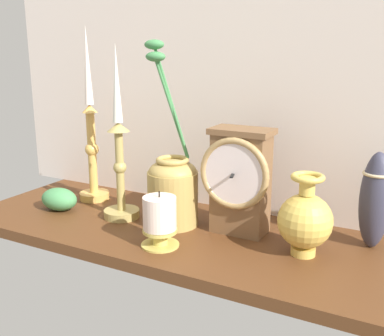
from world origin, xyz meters
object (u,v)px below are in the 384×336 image
object	(u,v)px
pillar_candle_front	(160,220)
mantel_clock	(240,180)
brass_vase_bulbous	(305,220)
candlestick_tall_center	(91,141)
tall_ceramic_vase	(375,200)
brass_vase_jar	(172,187)
candlestick_tall_left	(119,160)

from	to	relation	value
pillar_candle_front	mantel_clock	bearing A→B (deg)	51.22
brass_vase_bulbous	candlestick_tall_center	bearing A→B (deg)	172.40
candlestick_tall_center	tall_ceramic_vase	distance (cm)	67.60
candlestick_tall_center	brass_vase_bulbous	size ratio (longest dim) A/B	2.75
mantel_clock	brass_vase_bulbous	bearing A→B (deg)	-16.20
pillar_candle_front	tall_ceramic_vase	xyz separation A→B (cm)	(36.74, 19.19, 4.33)
brass_vase_jar	brass_vase_bulbous	bearing A→B (deg)	-3.66
candlestick_tall_left	brass_vase_jar	xyz separation A→B (cm)	(12.66, 1.89, -4.91)
brass_vase_jar	mantel_clock	bearing A→B (deg)	9.53
mantel_clock	brass_vase_jar	bearing A→B (deg)	-170.47
candlestick_tall_left	pillar_candle_front	bearing A→B (deg)	-29.57
candlestick_tall_left	brass_vase_bulbous	size ratio (longest dim) A/B	2.47
candlestick_tall_center	brass_vase_bulbous	bearing A→B (deg)	-7.60
candlestick_tall_left	brass_vase_jar	size ratio (longest dim) A/B	0.98
tall_ceramic_vase	candlestick_tall_left	bearing A→B (deg)	-169.43
pillar_candle_front	brass_vase_bulbous	bearing A→B (deg)	19.65
tall_ceramic_vase	candlestick_tall_center	bearing A→B (deg)	-177.98
candlestick_tall_left	tall_ceramic_vase	size ratio (longest dim) A/B	2.04
brass_vase_jar	tall_ceramic_vase	distance (cm)	41.25
brass_vase_bulbous	brass_vase_jar	xyz separation A→B (cm)	(-29.67, 1.90, 1.65)
candlestick_tall_left	tall_ceramic_vase	distance (cm)	54.16
mantel_clock	candlestick_tall_center	bearing A→B (deg)	175.62
candlestick_tall_center	pillar_candle_front	size ratio (longest dim) A/B	3.83
mantel_clock	pillar_candle_front	bearing A→B (deg)	-128.78
candlestick_tall_left	candlestick_tall_center	size ratio (longest dim) A/B	0.90
pillar_candle_front	tall_ceramic_vase	distance (cm)	41.68
mantel_clock	tall_ceramic_vase	size ratio (longest dim) A/B	1.16
pillar_candle_front	candlestick_tall_left	bearing A→B (deg)	150.43
mantel_clock	brass_vase_jar	world-z (taller)	brass_vase_jar
candlestick_tall_center	pillar_candle_front	world-z (taller)	candlestick_tall_center
candlestick_tall_center	tall_ceramic_vase	bearing A→B (deg)	2.02
candlestick_tall_center	candlestick_tall_left	bearing A→B (deg)	-27.89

